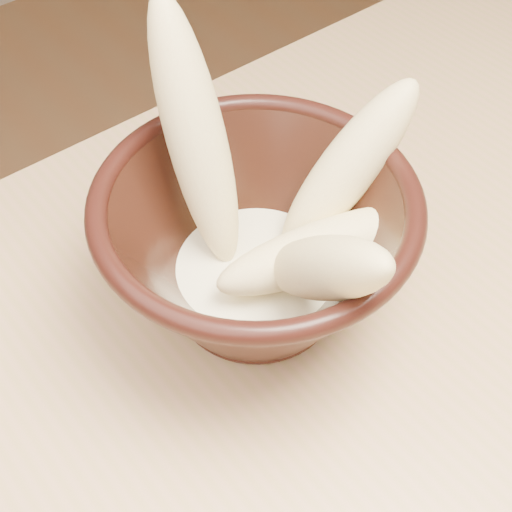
% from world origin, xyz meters
% --- Properties ---
extents(table, '(1.20, 0.80, 0.75)m').
position_xyz_m(table, '(0.00, 0.00, 0.67)').
color(table, tan).
rests_on(table, ground).
extents(bowl, '(0.22, 0.22, 0.12)m').
position_xyz_m(bowl, '(-0.04, 0.15, 0.82)').
color(bowl, black).
rests_on(bowl, table).
extents(milk_puddle, '(0.12, 0.12, 0.02)m').
position_xyz_m(milk_puddle, '(-0.04, 0.15, 0.79)').
color(milk_puddle, '#F7F0C6').
rests_on(milk_puddle, bowl).
extents(banana_upright, '(0.06, 0.13, 0.19)m').
position_xyz_m(banana_upright, '(-0.05, 0.21, 0.88)').
color(banana_upright, '#E4CA86').
rests_on(banana_upright, bowl).
extents(banana_right, '(0.13, 0.06, 0.14)m').
position_xyz_m(banana_right, '(0.04, 0.14, 0.85)').
color(banana_right, '#E4CA86').
rests_on(banana_right, bowl).
extents(banana_across, '(0.16, 0.09, 0.05)m').
position_xyz_m(banana_across, '(-0.01, 0.12, 0.82)').
color(banana_across, '#E4CA86').
rests_on(banana_across, bowl).
extents(banana_front, '(0.06, 0.14, 0.14)m').
position_xyz_m(banana_front, '(-0.04, 0.09, 0.85)').
color(banana_front, '#E4CA86').
rests_on(banana_front, bowl).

